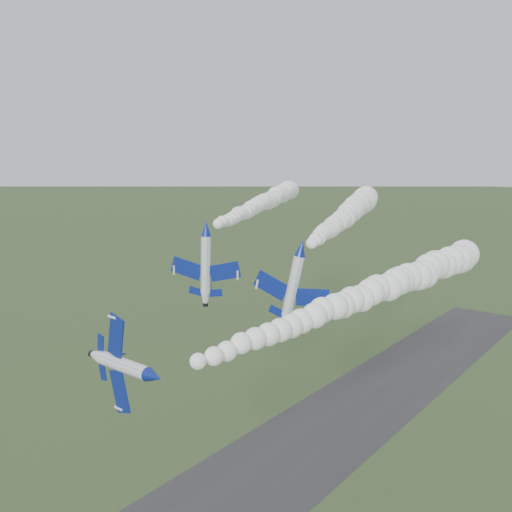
# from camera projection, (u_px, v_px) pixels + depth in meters

# --- Properties ---
(runway) EXTENTS (24.00, 260.00, 0.04)m
(runway) POSITION_uv_depth(u_px,v_px,m) (277.00, 466.00, 104.15)
(runway) COLOR #2D2C2F
(runway) RESTS_ON ground
(jet_lead) EXTENTS (4.30, 13.06, 10.77)m
(jet_lead) POSITION_uv_depth(u_px,v_px,m) (154.00, 377.00, 56.34)
(jet_lead) COLOR white
(smoke_trail_jet_lead) EXTENTS (11.53, 66.08, 5.29)m
(smoke_trail_jet_lead) POSITION_uv_depth(u_px,v_px,m) (366.00, 295.00, 80.92)
(smoke_trail_jet_lead) COLOR white
(jet_pair_left) EXTENTS (11.95, 13.68, 3.54)m
(jet_pair_left) POSITION_uv_depth(u_px,v_px,m) (206.00, 229.00, 92.85)
(jet_pair_left) COLOR white
(smoke_trail_jet_pair_left) EXTENTS (32.27, 67.75, 4.95)m
(smoke_trail_jet_pair_left) POSITION_uv_depth(u_px,v_px,m) (263.00, 202.00, 130.42)
(smoke_trail_jet_pair_left) COLOR white
(jet_pair_right) EXTENTS (11.49, 13.59, 3.93)m
(jet_pair_right) POSITION_uv_depth(u_px,v_px,m) (301.00, 248.00, 81.68)
(jet_pair_right) COLOR white
(smoke_trail_jet_pair_right) EXTENTS (21.05, 51.51, 5.35)m
(smoke_trail_jet_pair_right) POSITION_uv_depth(u_px,v_px,m) (345.00, 216.00, 108.71)
(smoke_trail_jet_pair_right) COLOR white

